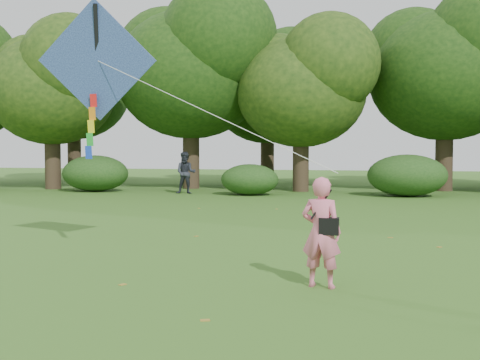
# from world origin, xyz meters

# --- Properties ---
(ground) EXTENTS (100.00, 100.00, 0.00)m
(ground) POSITION_xyz_m (0.00, 0.00, 0.00)
(ground) COLOR #265114
(ground) RESTS_ON ground
(man_kite_flyer) EXTENTS (0.69, 0.52, 1.70)m
(man_kite_flyer) POSITION_xyz_m (0.75, -0.60, 0.85)
(man_kite_flyer) COLOR #E36B87
(man_kite_flyer) RESTS_ON ground
(bystander_left) EXTENTS (1.07, 0.89, 1.98)m
(bystander_left) POSITION_xyz_m (-7.12, 17.30, 0.99)
(bystander_left) COLOR #252932
(bystander_left) RESTS_ON ground
(crossbody_bag) EXTENTS (0.43, 0.20, 0.69)m
(crossbody_bag) POSITION_xyz_m (0.87, -0.63, 0.96)
(crossbody_bag) COLOR black
(crossbody_bag) RESTS_ON ground
(flying_kite) EXTENTS (6.06, 2.33, 3.31)m
(flying_kite) POSITION_xyz_m (-3.85, 1.33, 3.83)
(flying_kite) COLOR #2754AC
(flying_kite) RESTS_ON ground
(tree_line) EXTENTS (54.70, 15.30, 9.48)m
(tree_line) POSITION_xyz_m (1.67, 22.88, 5.60)
(tree_line) COLOR #3A2D1E
(tree_line) RESTS_ON ground
(shrub_band) EXTENTS (39.15, 3.22, 1.88)m
(shrub_band) POSITION_xyz_m (-0.72, 17.60, 0.86)
(shrub_band) COLOR #264919
(shrub_band) RESTS_ON ground
(fallen_leaves) EXTENTS (10.34, 13.90, 0.01)m
(fallen_leaves) POSITION_xyz_m (0.68, 4.36, 0.01)
(fallen_leaves) COLOR olive
(fallen_leaves) RESTS_ON ground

